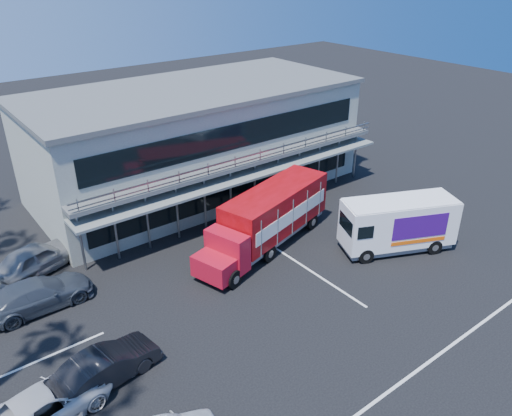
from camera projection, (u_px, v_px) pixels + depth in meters
ground at (308, 303)px, 24.27m from camera, size 120.00×120.00×0.00m
building at (196, 139)px, 34.82m from camera, size 22.40×12.00×7.30m
red_truck at (268, 217)px, 28.34m from camera, size 10.13×4.87×3.33m
white_van at (398, 224)px, 28.02m from camera, size 6.67×4.60×3.10m
parked_car_b at (106, 367)px, 19.52m from camera, size 4.54×2.18×1.43m
parked_car_c at (46, 405)px, 17.92m from camera, size 5.15×3.03×1.34m
parked_car_d at (38, 295)px, 23.64m from camera, size 5.13×2.15×1.48m
parked_car_e at (37, 258)px, 26.36m from camera, size 5.17×3.43×1.64m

